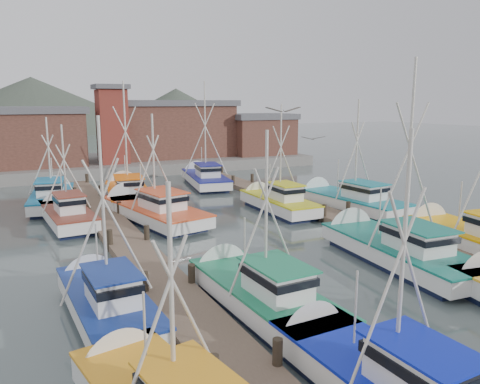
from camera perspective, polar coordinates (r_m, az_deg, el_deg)
name	(u,v)px	position (r m, az deg, el deg)	size (l,w,h in m)	color
ground	(287,257)	(24.49, 5.79, -7.88)	(260.00, 260.00, 0.00)	#435150
dock_left	(133,250)	(25.41, -12.88, -6.91)	(2.30, 46.00, 1.50)	brown
dock_right	(345,221)	(31.54, 12.69, -3.41)	(2.30, 46.00, 1.50)	brown
quay	(124,163)	(58.37, -13.93, 3.43)	(44.00, 16.00, 1.20)	gray
shed_left	(22,136)	(54.70, -25.01, 6.19)	(12.72, 8.48, 6.20)	brown
shed_center	(171,128)	(59.58, -8.43, 7.73)	(14.84, 9.54, 6.90)	brown
shed_right	(259,134)	(61.26, 2.39, 7.12)	(8.48, 6.36, 5.20)	brown
lookout_tower	(112,124)	(53.64, -15.32, 8.05)	(3.60, 3.60, 8.50)	maroon
distant_hills	(5,132)	(142.37, -26.70, 6.58)	(175.00, 140.00, 42.00)	#475143
boat_0	(376,377)	(13.84, 16.22, -20.84)	(3.18, 8.26, 7.92)	#101836
boat_4	(256,292)	(18.42, 1.99, -12.06)	(3.11, 8.66, 7.61)	#101836
boat_5	(392,248)	(24.75, 18.04, -6.50)	(4.31, 10.19, 10.78)	#101836
boat_6	(105,300)	(18.37, -16.17, -12.57)	(3.26, 7.95, 8.02)	#101836
boat_7	(472,237)	(28.22, 26.42, -4.99)	(4.43, 9.68, 11.14)	#101836
boat_8	(150,210)	(32.35, -10.97, -2.14)	(5.26, 10.85, 8.12)	#101836
boat_9	(275,202)	(34.35, 4.35, -1.20)	(3.36, 8.35, 8.41)	#101836
boat_10	(66,214)	(32.62, -20.46, -2.53)	(3.06, 8.23, 7.13)	#101836
boat_11	(347,200)	(35.74, 12.90, -0.97)	(3.82, 9.84, 8.96)	#101836
boat_12	(127,193)	(38.79, -13.57, -0.07)	(4.35, 10.17, 10.35)	#101836
boat_13	(204,178)	(45.15, -4.40, 1.72)	(4.58, 10.01, 10.62)	#101836
boat_14	(53,197)	(38.83, -21.85, -0.56)	(4.16, 9.50, 7.58)	#101836
gull_near	(283,110)	(17.63, 5.30, 9.90)	(1.55, 0.64, 0.24)	gray
gull_far	(313,138)	(27.66, 8.92, 6.48)	(1.46, 0.64, 0.24)	gray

